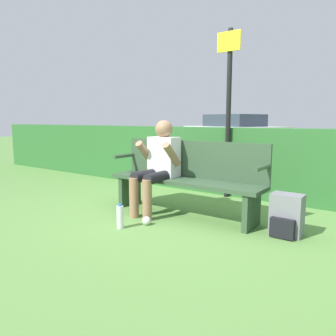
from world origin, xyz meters
name	(u,v)px	position (x,y,z in m)	size (l,w,h in m)	color
ground_plane	(183,215)	(0.00, 0.00, 0.00)	(40.00, 40.00, 0.00)	#5B8942
hedge_back	(235,161)	(0.00, 1.45, 0.51)	(12.00, 0.45, 1.02)	#2D662D
park_bench	(186,176)	(0.00, 0.07, 0.46)	(1.96, 0.42, 0.89)	#334C33
person_seated	(158,162)	(-0.31, -0.07, 0.62)	(0.50, 0.62, 1.13)	silver
backpack	(286,216)	(1.21, 0.01, 0.20)	(0.30, 0.26, 0.42)	slate
water_bottle	(120,217)	(-0.27, -0.80, 0.12)	(0.07, 0.07, 0.26)	white
signpost	(228,104)	(0.00, 1.17, 1.36)	(0.34, 0.09, 2.40)	black
parked_car	(234,132)	(-3.35, 8.74, 0.64)	(4.27, 2.89, 1.34)	silver
litter_crumple	(147,221)	(-0.11, -0.55, 0.05)	(0.09, 0.09, 0.09)	silver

